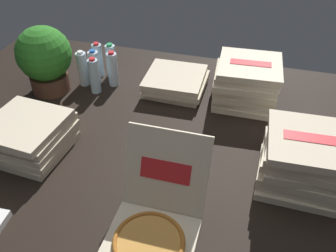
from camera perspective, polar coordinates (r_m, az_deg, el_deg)
name	(u,v)px	position (r m, az deg, el deg)	size (l,w,h in m)	color
ground_plane	(156,157)	(2.00, -1.92, -4.90)	(3.20, 2.40, 0.02)	black
open_pizza_box	(154,222)	(1.60, -2.23, -14.85)	(0.38, 0.54, 0.38)	beige
pizza_stack_left_near	(176,82)	(2.49, 1.27, 6.94)	(0.40, 0.41, 0.12)	beige
pizza_stack_left_mid	(29,136)	(2.10, -21.03, -1.43)	(0.42, 0.43, 0.20)	beige
pizza_stack_right_mid	(303,159)	(1.88, 20.57, -4.89)	(0.42, 0.42, 0.28)	beige
pizza_stack_right_near	(247,82)	(2.38, 12.28, 6.74)	(0.43, 0.43, 0.28)	beige
water_bottle_0	(95,68)	(2.58, -11.51, 9.02)	(0.07, 0.07, 0.25)	white
water_bottle_1	(98,60)	(2.68, -10.96, 10.21)	(0.07, 0.07, 0.25)	silver
water_bottle_2	(111,61)	(2.65, -8.96, 10.11)	(0.07, 0.07, 0.25)	silver
water_bottle_3	(113,69)	(2.54, -8.70, 8.83)	(0.07, 0.07, 0.25)	silver
water_bottle_4	(83,69)	(2.59, -13.30, 8.77)	(0.07, 0.07, 0.25)	silver
water_bottle_5	(94,76)	(2.48, -11.54, 7.75)	(0.07, 0.07, 0.25)	silver
potted_plant	(45,58)	(2.53, -18.87, 10.13)	(0.36, 0.36, 0.45)	#513323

